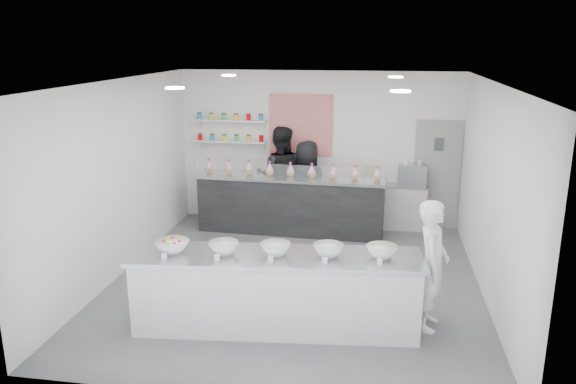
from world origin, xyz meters
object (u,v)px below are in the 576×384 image
object	(u,v)px
staff_right	(307,184)
back_bar	(291,205)
staff_left	(280,177)
espresso_machine	(412,176)
woman_prep	(432,265)
espresso_ledge	(396,207)
prep_counter	(276,292)

from	to	relation	value
staff_right	back_bar	bearing A→B (deg)	74.33
staff_left	staff_right	xyz separation A→B (m)	(0.52, 0.00, -0.13)
espresso_machine	staff_left	bearing A→B (deg)	-175.91
staff_right	staff_left	bearing A→B (deg)	15.83
back_bar	woman_prep	world-z (taller)	woman_prep
staff_left	staff_right	bearing A→B (deg)	176.80
back_bar	staff_right	xyz separation A→B (m)	(0.25, 0.41, 0.31)
back_bar	espresso_machine	xyz separation A→B (m)	(2.25, 0.59, 0.52)
back_bar	espresso_machine	size ratio (longest dim) A/B	6.71
espresso_machine	espresso_ledge	bearing A→B (deg)	180.00
espresso_ledge	espresso_machine	distance (m)	0.69
espresso_machine	woman_prep	xyz separation A→B (m)	(0.07, -3.90, -0.22)
staff_left	back_bar	bearing A→B (deg)	120.25
prep_counter	woman_prep	size ratio (longest dim) A/B	2.16
prep_counter	back_bar	size ratio (longest dim) A/B	1.03
espresso_ledge	staff_left	world-z (taller)	staff_left
woman_prep	staff_left	distance (m)	4.53
espresso_machine	woman_prep	bearing A→B (deg)	-88.93
prep_counter	back_bar	xyz separation A→B (m)	(-0.40, 3.65, 0.05)
back_bar	prep_counter	bearing A→B (deg)	-81.37
back_bar	espresso_ledge	xyz separation A→B (m)	(1.98, 0.59, -0.11)
back_bar	woman_prep	bearing A→B (deg)	-52.52
woman_prep	staff_left	xyz separation A→B (m)	(-2.59, 3.72, 0.14)
staff_left	espresso_ledge	bearing A→B (deg)	-178.62
staff_left	staff_right	size ratio (longest dim) A/B	1.15
espresso_ledge	staff_left	bearing A→B (deg)	-175.42
espresso_ledge	staff_right	distance (m)	1.79
back_bar	espresso_ledge	world-z (taller)	back_bar
staff_right	woman_prep	bearing A→B (deg)	134.94
espresso_ledge	staff_left	xyz separation A→B (m)	(-2.25, -0.18, 0.56)
prep_counter	espresso_ledge	bearing A→B (deg)	64.08
espresso_machine	woman_prep	distance (m)	3.90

